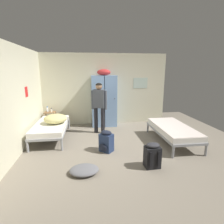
{
  "coord_description": "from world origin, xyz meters",
  "views": [
    {
      "loc": [
        -0.61,
        -4.37,
        2.03
      ],
      "look_at": [
        0.0,
        0.24,
        0.95
      ],
      "focal_mm": 28.9,
      "sensor_mm": 36.0,
      "label": 1
    }
  ],
  "objects": [
    {
      "name": "backpack_navy",
      "position": [
        -0.2,
        -0.1,
        0.26
      ],
      "size": [
        0.42,
        0.42,
        0.55
      ],
      "color": "navy",
      "rests_on": "ground_plane"
    },
    {
      "name": "shelf_unit",
      "position": [
        -2.0,
        2.17,
        0.35
      ],
      "size": [
        0.38,
        0.3,
        0.57
      ],
      "color": "brown",
      "rests_on": "ground_plane"
    },
    {
      "name": "water_bottle",
      "position": [
        -2.08,
        2.19,
        0.66
      ],
      "size": [
        0.07,
        0.07,
        0.2
      ],
      "color": "white",
      "rests_on": "shelf_unit"
    },
    {
      "name": "bed_right",
      "position": [
        1.75,
        0.24,
        0.38
      ],
      "size": [
        0.9,
        1.9,
        0.49
      ],
      "color": "gray",
      "rests_on": "ground_plane"
    },
    {
      "name": "room_backdrop",
      "position": [
        -1.18,
        1.21,
        1.32
      ],
      "size": [
        4.72,
        4.91,
        2.64
      ],
      "color": "beige",
      "rests_on": "ground_plane"
    },
    {
      "name": "lotion_bottle",
      "position": [
        -1.93,
        2.13,
        0.64
      ],
      "size": [
        0.05,
        0.05,
        0.15
      ],
      "color": "white",
      "rests_on": "shelf_unit"
    },
    {
      "name": "bed_left_rear",
      "position": [
        -1.75,
        1.02,
        0.38
      ],
      "size": [
        0.9,
        1.9,
        0.49
      ],
      "color": "gray",
      "rests_on": "ground_plane"
    },
    {
      "name": "locker_bank",
      "position": [
        -0.04,
        2.15,
        0.97
      ],
      "size": [
        0.9,
        0.55,
        2.07
      ],
      "color": "#7A9ECC",
      "rests_on": "ground_plane"
    },
    {
      "name": "ground_plane",
      "position": [
        0.0,
        0.0,
        0.0
      ],
      "size": [
        7.76,
        7.76,
        0.0
      ],
      "primitive_type": "plane",
      "color": "gray"
    },
    {
      "name": "person_traveler",
      "position": [
        -0.27,
        1.34,
        0.99
      ],
      "size": [
        0.5,
        0.3,
        1.64
      ],
      "color": "black",
      "rests_on": "ground_plane"
    },
    {
      "name": "bedding_heap",
      "position": [
        -1.6,
        0.97,
        0.63
      ],
      "size": [
        0.67,
        0.64,
        0.27
      ],
      "color": "#D1C67F",
      "rests_on": "bed_left_rear"
    },
    {
      "name": "backpack_black",
      "position": [
        0.7,
        -0.99,
        0.26
      ],
      "size": [
        0.33,
        0.35,
        0.55
      ],
      "color": "black",
      "rests_on": "ground_plane"
    },
    {
      "name": "clothes_pile_grey",
      "position": [
        -0.74,
        -1.05,
        0.07
      ],
      "size": [
        0.59,
        0.48,
        0.14
      ],
      "color": "slate",
      "rests_on": "ground_plane"
    }
  ]
}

